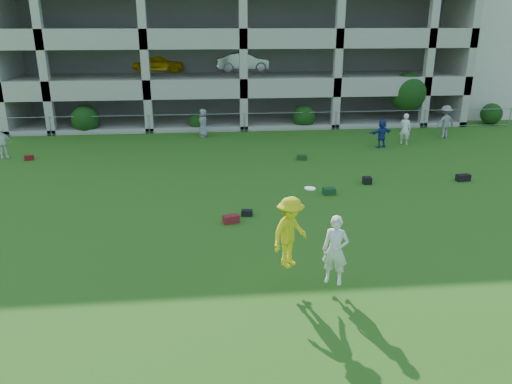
{
  "coord_description": "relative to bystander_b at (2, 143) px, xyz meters",
  "views": [
    {
      "loc": [
        -2.45,
        -12.51,
        6.79
      ],
      "look_at": [
        -0.87,
        3.0,
        1.4
      ],
      "focal_mm": 35.0,
      "sensor_mm": 36.0,
      "label": 1
    }
  ],
  "objects": [
    {
      "name": "crate_d",
      "position": [
        17.43,
        -6.11,
        -0.64
      ],
      "size": [
        0.36,
        0.36,
        0.3
      ],
      "primitive_type": "cube",
      "rotation": [
        0.0,
        0.0,
        -0.02
      ],
      "color": "black",
      "rests_on": "ground"
    },
    {
      "name": "bystander_c",
      "position": [
        10.33,
        3.98,
        0.05
      ],
      "size": [
        0.66,
        0.9,
        1.7
      ],
      "primitive_type": "imported",
      "rotation": [
        0.0,
        0.0,
        -1.42
      ],
      "color": "gray",
      "rests_on": "ground"
    },
    {
      "name": "bystander_f",
      "position": [
        24.84,
        2.16,
        0.19
      ],
      "size": [
        1.39,
        0.97,
        1.97
      ],
      "primitive_type": "imported",
      "rotation": [
        0.0,
        0.0,
        3.34
      ],
      "color": "gray",
      "rests_on": "ground"
    },
    {
      "name": "bag_black_b",
      "position": [
        11.88,
        -9.34,
        -0.68
      ],
      "size": [
        0.44,
        0.32,
        0.22
      ],
      "primitive_type": "cube",
      "rotation": [
        0.0,
        0.0,
        -0.19
      ],
      "color": "black",
      "rests_on": "ground"
    },
    {
      "name": "bystander_d",
      "position": [
        20.25,
        0.24,
        -0.01
      ],
      "size": [
        1.53,
        0.94,
        1.58
      ],
      "primitive_type": "imported",
      "rotation": [
        0.0,
        0.0,
        3.49
      ],
      "color": "navy",
      "rests_on": "ground"
    },
    {
      "name": "ground",
      "position": [
        12.93,
        -13.75,
        -0.79
      ],
      "size": [
        100.0,
        100.0,
        0.0
      ],
      "primitive_type": "plane",
      "color": "#235114",
      "rests_on": "ground"
    },
    {
      "name": "shrub_row",
      "position": [
        17.52,
        5.95,
        0.71
      ],
      "size": [
        34.38,
        2.52,
        3.5
      ],
      "color": "#163D11",
      "rests_on": "ground"
    },
    {
      "name": "bystander_e",
      "position": [
        21.83,
        0.85,
        0.09
      ],
      "size": [
        0.77,
        0.74,
        1.78
      ],
      "primitive_type": "imported",
      "rotation": [
        0.0,
        0.0,
        2.45
      ],
      "color": "white",
      "rests_on": "ground"
    },
    {
      "name": "bag_red_a",
      "position": [
        11.26,
        -9.95,
        -0.65
      ],
      "size": [
        0.61,
        0.44,
        0.28
      ],
      "primitive_type": "cube",
      "rotation": [
        0.0,
        0.0,
        0.27
      ],
      "color": "#621C10",
      "rests_on": "ground"
    },
    {
      "name": "bag_red_f",
      "position": [
        1.42,
        -0.55,
        -0.67
      ],
      "size": [
        0.51,
        0.39,
        0.24
      ],
      "primitive_type": "cube",
      "rotation": [
        0.0,
        0.0,
        0.26
      ],
      "color": "#580F10",
      "rests_on": "ground"
    },
    {
      "name": "bag_green_g",
      "position": [
        15.33,
        -1.94,
        -0.67
      ],
      "size": [
        0.56,
        0.42,
        0.25
      ],
      "primitive_type": "cube",
      "rotation": [
        0.0,
        0.0,
        -0.26
      ],
      "color": "#153513",
      "rests_on": "ground"
    },
    {
      "name": "bystander_b",
      "position": [
        0.0,
        0.0,
        0.0
      ],
      "size": [
        1.0,
        0.82,
        1.59
      ],
      "primitive_type": "imported",
      "rotation": [
        0.0,
        0.0,
        0.55
      ],
      "color": "white",
      "rests_on": "ground"
    },
    {
      "name": "fence",
      "position": [
        12.93,
        5.25,
        -0.18
      ],
      "size": [
        36.06,
        0.06,
        1.2
      ],
      "color": "gray",
      "rests_on": "ground"
    },
    {
      "name": "bag_green_c",
      "position": [
        15.44,
        -7.31,
        -0.66
      ],
      "size": [
        0.51,
        0.36,
        0.26
      ],
      "primitive_type": "cube",
      "rotation": [
        0.0,
        0.0,
        0.02
      ],
      "color": "#143814",
      "rests_on": "ground"
    },
    {
      "name": "frisbee_contest",
      "position": [
        12.85,
        -14.59,
        0.67
      ],
      "size": [
        2.22,
        1.47,
        2.65
      ],
      "color": "yellow",
      "rests_on": "ground"
    },
    {
      "name": "parking_garage",
      "position": [
        12.92,
        13.95,
        5.22
      ],
      "size": [
        30.0,
        14.0,
        12.0
      ],
      "color": "#9E998C",
      "rests_on": "ground"
    },
    {
      "name": "bag_black_e",
      "position": [
        21.81,
        -6.15,
        -0.64
      ],
      "size": [
        0.63,
        0.37,
        0.3
      ],
      "primitive_type": "cube",
      "rotation": [
        0.0,
        0.0,
        0.12
      ],
      "color": "black",
      "rests_on": "ground"
    }
  ]
}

